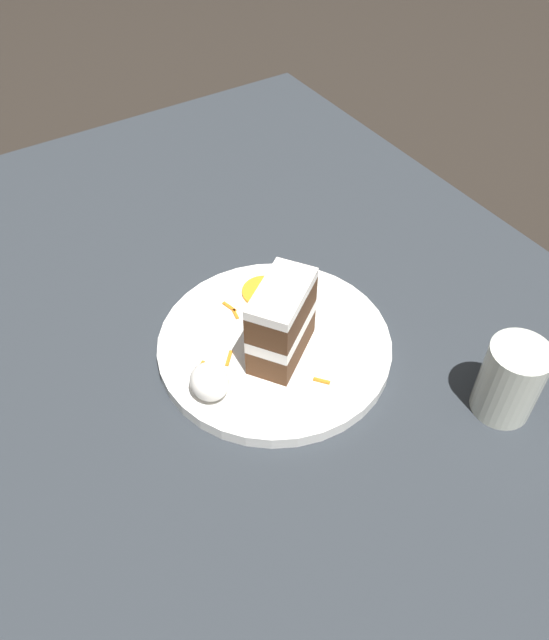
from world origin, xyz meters
TOP-DOWN VIEW (x-y plane):
  - ground_plane at (0.00, 0.00)m, footprint 6.00×6.00m
  - dining_table at (0.00, 0.00)m, footprint 1.20×0.90m
  - plate at (0.03, 0.02)m, footprint 0.28×0.28m
  - cake_slice at (0.05, 0.02)m, footprint 0.10×0.11m
  - cream_dollop at (0.06, -0.08)m, footprint 0.05×0.04m
  - orange_garnish at (-0.05, 0.05)m, footprint 0.06×0.06m
  - carrot_shreds_scatter at (0.02, -0.02)m, footprint 0.18×0.13m
  - drinking_glass at (0.24, 0.19)m, footprint 0.07×0.07m

SIDE VIEW (x-z plane):
  - ground_plane at x=0.00m, z-range 0.00..0.00m
  - dining_table at x=0.00m, z-range 0.00..0.03m
  - plate at x=0.03m, z-range 0.03..0.04m
  - carrot_shreds_scatter at x=0.02m, z-range 0.04..0.05m
  - orange_garnish at x=-0.05m, z-range 0.04..0.05m
  - cream_dollop at x=0.06m, z-range 0.04..0.08m
  - drinking_glass at x=0.24m, z-range 0.02..0.12m
  - cake_slice at x=0.05m, z-range 0.04..0.15m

